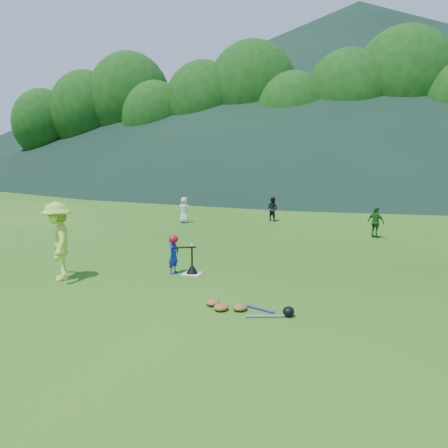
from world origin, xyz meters
name	(u,v)px	position (x,y,z in m)	size (l,w,h in m)	color
ground	(192,274)	(0.00, 0.00, 0.00)	(120.00, 120.00, 0.00)	#1D5012
home_plate	(192,273)	(0.00, 0.00, 0.01)	(0.45, 0.45, 0.02)	silver
baseball	(192,245)	(0.00, 0.00, 0.74)	(0.08, 0.08, 0.08)	white
batter_child	(174,255)	(-0.46, -0.11, 0.48)	(0.35, 0.23, 0.97)	#162999
adult_coach	(58,241)	(-2.84, -1.48, 0.94)	(1.21, 0.70, 1.88)	#B9E041
fielder_a	(184,210)	(-3.59, 7.59, 0.57)	(0.55, 0.36, 1.13)	silver
fielder_b	(272,209)	(-0.03, 9.38, 0.55)	(0.53, 0.41, 1.09)	black
fielder_c	(376,222)	(4.39, 6.58, 0.57)	(0.67, 0.28, 1.14)	#1E5A1B
batting_tee	(192,269)	(0.00, 0.00, 0.13)	(0.30, 0.30, 0.68)	black
batter_gear	(174,240)	(-0.43, -0.11, 0.87)	(0.72, 0.29, 0.33)	#AD0B1C
equipment_pile	(240,307)	(1.90, -2.11, 0.07)	(1.80, 0.64, 0.19)	olive
outfield_fence	(321,181)	(0.00, 28.00, 0.70)	(70.07, 0.08, 1.33)	gray
tree_line	(333,98)	(0.20, 33.83, 8.21)	(70.04, 11.40, 14.82)	#382314
distant_hills	(315,94)	(-7.63, 81.81, 14.98)	(155.00, 140.00, 32.00)	black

